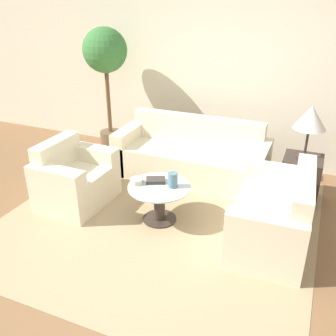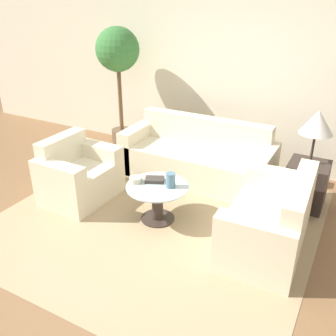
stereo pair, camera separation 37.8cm
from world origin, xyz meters
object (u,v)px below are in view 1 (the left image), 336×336
Objects in this scene: sofa_main at (192,158)px; coffee_table at (159,198)px; armchair at (73,181)px; loveseat at (277,218)px; potted_plant at (106,64)px; table_lamp at (311,118)px; vase at (173,180)px; book_stack at (156,180)px; bowl at (137,181)px.

sofa_main is 1.20m from coffee_table.
armchair is (-1.10, -1.22, 0.00)m from sofa_main.
loveseat is 1.28m from coffee_table.
armchair is at bearing -76.52° from potted_plant.
armchair is 2.91m from table_lamp.
sofa_main is at bearing -131.97° from loveseat.
vase reaches higher than book_stack.
loveseat is (1.32, -1.09, 0.00)m from sofa_main.
potted_plant is 2.22m from book_stack.
book_stack is (-1.49, -1.05, -0.60)m from table_lamp.
potted_plant is 2.36m from vase.
coffee_table is 1.09× the size of table_lamp.
potted_plant is at bearing -118.55° from loveseat.
table_lamp is 2.96m from potted_plant.
sofa_main is 1.19m from vase.
coffee_table is 4.82× the size of bowl.
book_stack reaches higher than coffee_table.
potted_plant is (-0.36, 1.50, 1.13)m from armchair.
coffee_table is 4.19× the size of vase.
table_lamp is 1.75m from vase.
coffee_table is (-1.28, -0.11, 0.00)m from loveseat.
loveseat is at bearing 5.70° from bowl.
coffee_table is at bearing -162.20° from vase.
armchair is 1.14m from coffee_table.
armchair is at bearing -131.99° from sofa_main.
loveseat is 0.69× the size of potted_plant.
coffee_table is at bearing -88.05° from sofa_main.
book_stack is (1.43, -1.40, -0.96)m from potted_plant.
vase is (0.18, -1.15, 0.24)m from sofa_main.
coffee_table is at bearing -44.51° from potted_plant.
potted_plant is (-2.92, 0.35, 0.36)m from table_lamp.
table_lamp is (2.56, 1.15, 0.77)m from armchair.
armchair reaches higher than bowl.
potted_plant is at bearing 14.81° from armchair.
sofa_main is at bearing -40.65° from armchair.
coffee_table is 0.21m from book_stack.
table_lamp is at bearing 10.02° from book_stack.
armchair is at bearing -178.78° from coffee_table.
coffee_table is at bearing 9.69° from bowl.
armchair is at bearing -155.81° from table_lamp.
loveseat is at bearing -85.50° from armchair.
loveseat is at bearing 4.89° from coffee_table.
sofa_main is at bearing 80.23° from bowl.
loveseat is 2.05× the size of table_lamp.
bowl is 0.57× the size of book_stack.
sofa_main reaches higher than loveseat.
armchair is 6.35× the size of bowl.
vase is at bearing -32.42° from book_stack.
armchair is 1.09m from book_stack.
table_lamp is at bearing 34.96° from bowl.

